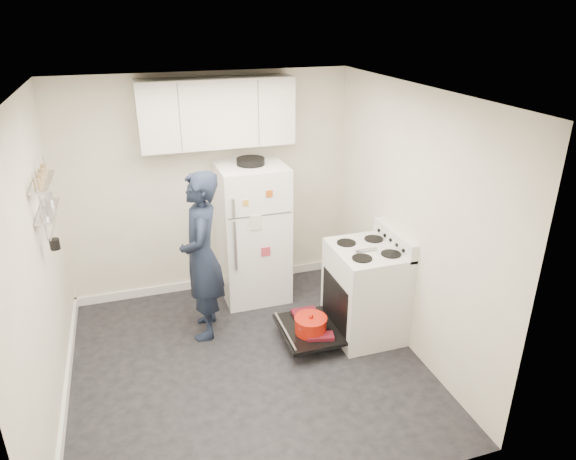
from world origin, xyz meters
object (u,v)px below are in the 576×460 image
object	(u,v)px
electric_range	(364,292)
person	(202,256)
refrigerator	(253,232)
open_oven_door	(310,327)

from	to	relation	value
electric_range	person	world-z (taller)	person
electric_range	refrigerator	distance (m)	1.44
electric_range	open_oven_door	bearing A→B (deg)	-177.08
open_oven_door	person	xyz separation A→B (m)	(-0.94, 0.54, 0.66)
refrigerator	electric_range	bearing A→B (deg)	-51.79
electric_range	open_oven_door	size ratio (longest dim) A/B	1.57
open_oven_door	refrigerator	xyz separation A→B (m)	(-0.28, 1.13, 0.59)
electric_range	refrigerator	xyz separation A→B (m)	(-0.87, 1.10, 0.32)
electric_range	refrigerator	bearing A→B (deg)	128.21
electric_range	person	size ratio (longest dim) A/B	0.64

